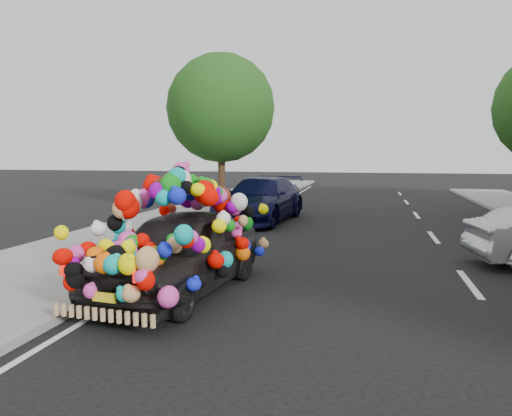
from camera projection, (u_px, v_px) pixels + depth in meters
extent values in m
plane|color=black|center=(271.00, 273.00, 9.65)|extent=(100.00, 100.00, 0.00)
cube|color=gray|center=(72.00, 260.00, 10.58)|extent=(4.00, 60.00, 0.12)
cube|color=gray|center=(158.00, 264.00, 10.15)|extent=(0.15, 60.00, 0.13)
cylinder|color=#332114|center=(222.00, 177.00, 19.54)|extent=(0.28, 0.28, 2.73)
sphere|color=#1D4111|center=(221.00, 108.00, 19.24)|extent=(4.20, 4.20, 4.20)
imported|color=black|center=(180.00, 251.00, 8.30)|extent=(2.09, 4.22, 1.38)
cube|color=red|center=(68.00, 271.00, 6.55)|extent=(0.23, 0.09, 0.14)
cube|color=red|center=(141.00, 278.00, 6.19)|extent=(0.23, 0.09, 0.14)
cube|color=yellow|center=(104.00, 297.00, 6.39)|extent=(0.34, 0.08, 0.12)
imported|color=black|center=(261.00, 199.00, 16.99)|extent=(2.61, 5.29, 1.48)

